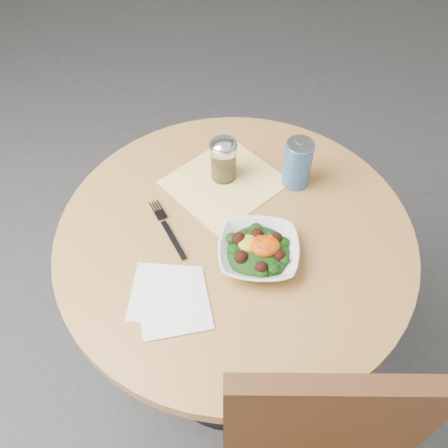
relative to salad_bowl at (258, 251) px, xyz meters
The scene contains 8 objects.
ground 0.78m from the salad_bowl, 116.22° to the left, with size 6.00×6.00×0.00m, color #303033.
table 0.24m from the salad_bowl, 116.22° to the left, with size 0.90×0.90×0.75m.
cloth_napkin 0.26m from the salad_bowl, 97.81° to the left, with size 0.27×0.25×0.00m, color #FFB00D.
paper_napkins 0.24m from the salad_bowl, 161.22° to the right, with size 0.19×0.21×0.00m.
salad_bowl is the anchor object (origin of this frame).
fork 0.24m from the salad_bowl, 148.06° to the left, with size 0.08×0.20×0.00m.
spice_shaker 0.29m from the salad_bowl, 96.72° to the left, with size 0.07×0.07×0.13m.
beverage_can 0.28m from the salad_bowl, 55.85° to the left, with size 0.07×0.07×0.14m.
Camera 1 is at (-0.16, -0.74, 1.74)m, focal length 40.00 mm.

